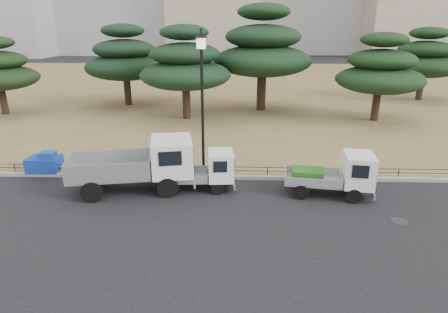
{
  "coord_description": "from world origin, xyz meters",
  "views": [
    {
      "loc": [
        0.56,
        -13.49,
        6.68
      ],
      "look_at": [
        0.0,
        2.0,
        1.3
      ],
      "focal_mm": 30.0,
      "sensor_mm": 36.0,
      "label": 1
    }
  ],
  "objects_px": {
    "tarp_pile": "(45,163)",
    "truck_kei_rear": "(336,174)",
    "truck_kei_front": "(203,171)",
    "street_lamp": "(202,81)",
    "truck_large": "(140,163)"
  },
  "relations": [
    {
      "from": "street_lamp",
      "to": "truck_kei_front",
      "type": "bearing_deg",
      "value": -86.15
    },
    {
      "from": "street_lamp",
      "to": "truck_large",
      "type": "bearing_deg",
      "value": -146.91
    },
    {
      "from": "truck_kei_rear",
      "to": "tarp_pile",
      "type": "height_order",
      "value": "truck_kei_rear"
    },
    {
      "from": "truck_kei_rear",
      "to": "street_lamp",
      "type": "bearing_deg",
      "value": 169.59
    },
    {
      "from": "truck_large",
      "to": "truck_kei_rear",
      "type": "xyz_separation_m",
      "value": [
        8.2,
        -0.23,
        -0.32
      ]
    },
    {
      "from": "truck_kei_front",
      "to": "street_lamp",
      "type": "height_order",
      "value": "street_lamp"
    },
    {
      "from": "tarp_pile",
      "to": "truck_kei_front",
      "type": "bearing_deg",
      "value": -11.28
    },
    {
      "from": "truck_kei_rear",
      "to": "truck_kei_front",
      "type": "bearing_deg",
      "value": -176.23
    },
    {
      "from": "street_lamp",
      "to": "tarp_pile",
      "type": "height_order",
      "value": "street_lamp"
    },
    {
      "from": "tarp_pile",
      "to": "truck_kei_rear",
      "type": "bearing_deg",
      "value": -8.4
    },
    {
      "from": "truck_large",
      "to": "street_lamp",
      "type": "bearing_deg",
      "value": 22.23
    },
    {
      "from": "street_lamp",
      "to": "tarp_pile",
      "type": "bearing_deg",
      "value": 179.48
    },
    {
      "from": "truck_kei_front",
      "to": "street_lamp",
      "type": "distance_m",
      "value": 3.91
    },
    {
      "from": "truck_kei_front",
      "to": "truck_kei_rear",
      "type": "distance_m",
      "value": 5.56
    },
    {
      "from": "truck_large",
      "to": "tarp_pile",
      "type": "distance_m",
      "value": 5.4
    }
  ]
}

